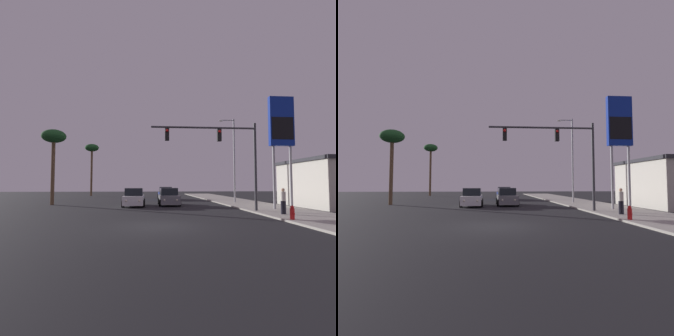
# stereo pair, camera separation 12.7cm
# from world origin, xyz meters

# --- Properties ---
(ground_plane) EXTENTS (120.00, 120.00, 0.00)m
(ground_plane) POSITION_xyz_m (0.00, 0.00, 0.00)
(ground_plane) COLOR black
(sidewalk_right) EXTENTS (5.00, 60.00, 0.12)m
(sidewalk_right) POSITION_xyz_m (9.50, 10.00, 0.06)
(sidewalk_right) COLOR #9E998E
(sidewalk_right) RESTS_ON ground
(car_white) EXTENTS (2.04, 4.32, 1.68)m
(car_white) POSITION_xyz_m (-1.78, 11.87, 0.76)
(car_white) COLOR silver
(car_white) RESTS_ON ground
(car_blue) EXTENTS (2.04, 4.31, 1.68)m
(car_blue) POSITION_xyz_m (1.88, 22.08, 0.76)
(car_blue) COLOR navy
(car_blue) RESTS_ON ground
(car_grey) EXTENTS (2.04, 4.33, 1.68)m
(car_grey) POSITION_xyz_m (1.55, 12.65, 0.76)
(car_grey) COLOR slate
(car_grey) RESTS_ON ground
(traffic_light_mast) EXTENTS (7.86, 0.36, 6.50)m
(traffic_light_mast) POSITION_xyz_m (5.19, 5.87, 4.76)
(traffic_light_mast) COLOR #38383D
(traffic_light_mast) RESTS_ON sidewalk_right
(street_lamp) EXTENTS (1.74, 0.24, 9.00)m
(street_lamp) POSITION_xyz_m (8.65, 14.46, 5.12)
(street_lamp) COLOR #99999E
(street_lamp) RESTS_ON sidewalk_right
(gas_station_sign) EXTENTS (2.00, 0.42, 9.00)m
(gas_station_sign) POSITION_xyz_m (10.21, 7.11, 6.62)
(gas_station_sign) COLOR #99999E
(gas_station_sign) RESTS_ON sidewalk_right
(fire_hydrant) EXTENTS (0.24, 0.34, 0.76)m
(fire_hydrant) POSITION_xyz_m (7.41, 0.97, 0.49)
(fire_hydrant) COLOR red
(fire_hydrant) RESTS_ON sidewalk_right
(pedestrian_on_sidewalk) EXTENTS (0.34, 0.32, 1.67)m
(pedestrian_on_sidewalk) POSITION_xyz_m (8.25, 3.46, 1.03)
(pedestrian_on_sidewalk) COLOR #23232D
(pedestrian_on_sidewalk) RESTS_ON sidewalk_right
(palm_tree_near) EXTENTS (2.40, 2.40, 7.55)m
(palm_tree_near) POSITION_xyz_m (-9.98, 14.00, 6.53)
(palm_tree_near) COLOR brown
(palm_tree_near) RESTS_ON ground
(palm_tree_far) EXTENTS (2.40, 2.40, 9.15)m
(palm_tree_far) POSITION_xyz_m (-10.37, 34.00, 7.95)
(palm_tree_far) COLOR brown
(palm_tree_far) RESTS_ON ground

